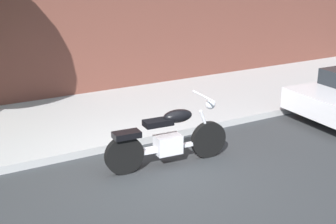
# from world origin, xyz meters

# --- Properties ---
(ground_plane) EXTENTS (60.00, 60.00, 0.00)m
(ground_plane) POSITION_xyz_m (0.00, 0.00, 0.00)
(ground_plane) COLOR #303335
(sidewalk) EXTENTS (19.52, 3.40, 0.14)m
(sidewalk) POSITION_xyz_m (0.00, 3.00, 0.07)
(sidewalk) COLOR #AAAAAA
(sidewalk) RESTS_ON ground
(motorcycle) EXTENTS (2.22, 0.70, 1.15)m
(motorcycle) POSITION_xyz_m (0.23, 0.30, 0.48)
(motorcycle) COLOR black
(motorcycle) RESTS_ON ground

